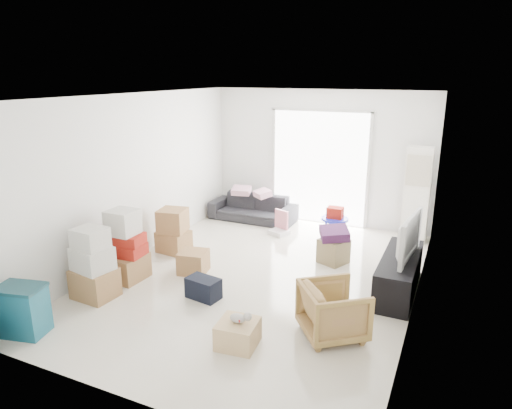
{
  "coord_description": "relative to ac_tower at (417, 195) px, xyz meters",
  "views": [
    {
      "loc": [
        2.62,
        -5.83,
        3.01
      ],
      "look_at": [
        -0.14,
        0.2,
        1.08
      ],
      "focal_mm": 32.0,
      "sensor_mm": 36.0,
      "label": 1
    }
  ],
  "objects": [
    {
      "name": "box_stack_b",
      "position": [
        -3.75,
        -3.53,
        -0.41
      ],
      "size": [
        0.61,
        0.55,
        1.08
      ],
      "rotation": [
        0.0,
        0.0,
        0.03
      ],
      "color": "#9F7148",
      "rests_on": "room_shell"
    },
    {
      "name": "wood_crate",
      "position": [
        -1.42,
        -4.4,
        -0.73
      ],
      "size": [
        0.48,
        0.48,
        0.29
      ],
      "primitive_type": "cube",
      "rotation": [
        0.0,
        0.0,
        0.1
      ],
      "color": "#E0AE81",
      "rests_on": "room_shell"
    },
    {
      "name": "armchair",
      "position": [
        -0.49,
        -3.76,
        -0.52
      ],
      "size": [
        0.94,
        0.95,
        0.71
      ],
      "primitive_type": "imported",
      "rotation": [
        0.0,
        0.0,
        2.23
      ],
      "color": "#9E7046",
      "rests_on": "room_shell"
    },
    {
      "name": "blanket",
      "position": [
        -1.07,
        -1.64,
        -0.4
      ],
      "size": [
        0.58,
        0.58,
        0.14
      ],
      "primitive_type": "cube",
      "rotation": [
        0.0,
        0.0,
        0.42
      ],
      "color": "#491E4B",
      "rests_on": "ottoman"
    },
    {
      "name": "plush_bunny",
      "position": [
        -1.4,
        -4.39,
        -0.53
      ],
      "size": [
        0.25,
        0.15,
        0.13
      ],
      "rotation": [
        0.0,
        0.0,
        -0.16
      ],
      "color": "#B2ADA8",
      "rests_on": "wood_crate"
    },
    {
      "name": "tv_console",
      "position": [
        0.05,
        -2.26,
        -0.61
      ],
      "size": [
        0.48,
        1.59,
        0.53
      ],
      "primitive_type": "cube",
      "color": "black",
      "rests_on": "room_shell"
    },
    {
      "name": "sofa",
      "position": [
        -3.21,
        -0.15,
        -0.52
      ],
      "size": [
        1.81,
        0.53,
        0.71
      ],
      "primitive_type": "imported",
      "rotation": [
        0.0,
        0.0,
        0.0
      ],
      "color": "#2A2A30",
      "rests_on": "room_shell"
    },
    {
      "name": "sliding_door",
      "position": [
        -1.95,
        0.33,
        0.37
      ],
      "size": [
        2.1,
        0.04,
        2.33
      ],
      "color": "white",
      "rests_on": "room_shell"
    },
    {
      "name": "kids_table",
      "position": [
        -1.33,
        -0.61,
        -0.42
      ],
      "size": [
        0.51,
        0.51,
        0.64
      ],
      "rotation": [
        0.0,
        0.0,
        0.06
      ],
      "color": "#1B24CD",
      "rests_on": "room_shell"
    },
    {
      "name": "box_stack_c",
      "position": [
        -3.72,
        -2.33,
        -0.5
      ],
      "size": [
        0.55,
        0.51,
        0.77
      ],
      "rotation": [
        0.0,
        0.0,
        0.05
      ],
      "color": "#9F7148",
      "rests_on": "room_shell"
    },
    {
      "name": "ac_tower",
      "position": [
        0.0,
        0.0,
        0.0
      ],
      "size": [
        0.45,
        0.3,
        1.75
      ],
      "primitive_type": "cube",
      "color": "white",
      "rests_on": "room_shell"
    },
    {
      "name": "room_shell",
      "position": [
        -1.95,
        -2.65,
        0.48
      ],
      "size": [
        4.98,
        6.48,
        3.18
      ],
      "color": "silver",
      "rests_on": "ground"
    },
    {
      "name": "storage_bins",
      "position": [
        -3.85,
        -5.25,
        -0.56
      ],
      "size": [
        0.61,
        0.49,
        0.62
      ],
      "rotation": [
        0.0,
        0.0,
        0.24
      ],
      "color": "#125267",
      "rests_on": "room_shell"
    },
    {
      "name": "pillow_left",
      "position": [
        -3.48,
        -0.15,
        -0.11
      ],
      "size": [
        0.42,
        0.36,
        0.11
      ],
      "primitive_type": "cube",
      "rotation": [
        0.0,
        0.0,
        0.23
      ],
      "color": "#D69CAF",
      "rests_on": "sofa"
    },
    {
      "name": "duffel_bag",
      "position": [
        -2.37,
        -3.59,
        -0.73
      ],
      "size": [
        0.5,
        0.34,
        0.29
      ],
      "primitive_type": "cube",
      "rotation": [
        0.0,
        0.0,
        -0.16
      ],
      "color": "black",
      "rests_on": "room_shell"
    },
    {
      "name": "ottoman",
      "position": [
        -1.07,
        -1.64,
        -0.67
      ],
      "size": [
        0.53,
        0.53,
        0.4
      ],
      "primitive_type": "cube",
      "rotation": [
        0.0,
        0.0,
        -0.41
      ],
      "color": "#8F7953",
      "rests_on": "room_shell"
    },
    {
      "name": "box_stack_a",
      "position": [
        -3.75,
        -4.18,
        -0.42
      ],
      "size": [
        0.58,
        0.5,
        1.01
      ],
      "rotation": [
        0.0,
        0.0,
        -0.07
      ],
      "color": "#9F7148",
      "rests_on": "room_shell"
    },
    {
      "name": "loose_box",
      "position": [
        -2.95,
        -2.92,
        -0.7
      ],
      "size": [
        0.48,
        0.48,
        0.34
      ],
      "primitive_type": "cube",
      "rotation": [
        0.0,
        0.0,
        0.19
      ],
      "color": "#9F7148",
      "rests_on": "room_shell"
    },
    {
      "name": "pillow_right",
      "position": [
        -2.98,
        -0.19,
        -0.11
      ],
      "size": [
        0.4,
        0.39,
        0.11
      ],
      "primitive_type": "cube",
      "rotation": [
        0.0,
        0.0,
        -0.68
      ],
      "color": "#D69CAF",
      "rests_on": "sofa"
    },
    {
      "name": "television",
      "position": [
        0.05,
        -2.26,
        -0.27
      ],
      "size": [
        0.72,
        1.12,
        0.14
      ],
      "primitive_type": "imported",
      "rotation": [
        0.0,
        0.0,
        1.47
      ],
      "color": "black",
      "rests_on": "tv_console"
    },
    {
      "name": "toy_walker",
      "position": [
        -2.38,
        -0.71,
        -0.75
      ],
      "size": [
        0.42,
        0.4,
        0.46
      ],
      "rotation": [
        0.0,
        0.0,
        -0.37
      ],
      "color": "silver",
      "rests_on": "room_shell"
    }
  ]
}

